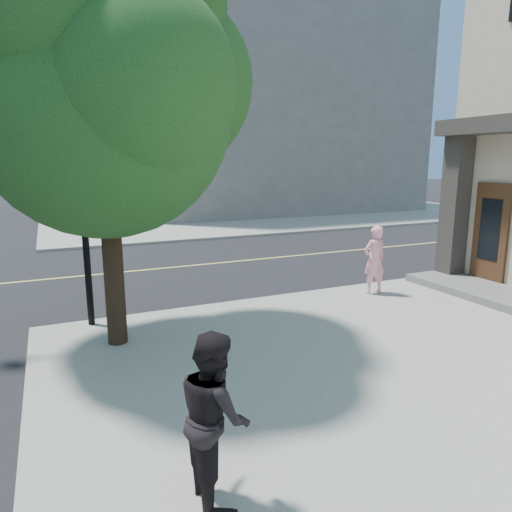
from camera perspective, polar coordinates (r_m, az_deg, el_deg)
name	(u,v)px	position (r m, az deg, el deg)	size (l,w,h in m)	color
ground	(83,326)	(10.28, -20.66, -8.15)	(140.00, 140.00, 0.00)	black
road_ew	(72,277)	(14.60, -21.93, -2.45)	(140.00, 9.00, 0.01)	black
sidewalk_ne	(254,207)	(34.34, -0.30, 6.15)	(29.00, 25.00, 0.12)	gray
filler_ne	(257,109)	(35.05, 0.12, 17.82)	(18.00, 16.00, 14.00)	slate
man_on_phone	(374,260)	(11.72, 14.49, -0.45)	(0.62, 0.41, 1.70)	pink
pedestrian	(214,415)	(4.67, -5.18, -19.13)	(0.82, 0.64, 1.69)	black
street_tree	(109,78)	(8.41, -17.83, 20.29)	(5.33, 4.85, 7.08)	black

